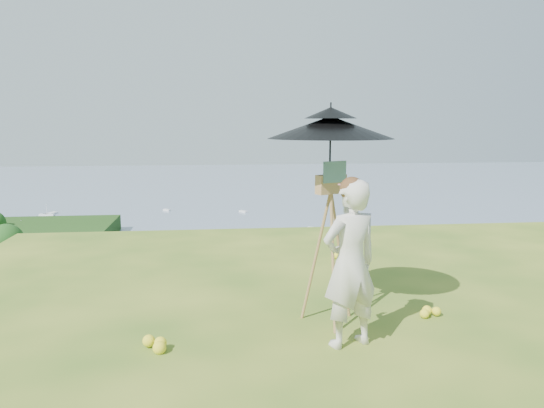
{
  "coord_description": "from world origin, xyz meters",
  "views": [
    {
      "loc": [
        -3.16,
        -3.68,
        2.15
      ],
      "look_at": [
        -2.29,
        4.12,
        0.94
      ],
      "focal_mm": 35.0,
      "sensor_mm": 36.0,
      "label": 1
    }
  ],
  "objects": [
    {
      "name": "painter",
      "position": [
        -1.87,
        1.12,
        0.82
      ],
      "size": [
        0.69,
        0.57,
        1.63
      ],
      "primitive_type": "imported",
      "rotation": [
        0.0,
        0.0,
        3.5
      ],
      "color": "silver",
      "rests_on": "ground"
    },
    {
      "name": "shoreline_tier",
      "position": [
        0.0,
        75.0,
        -36.0
      ],
      "size": [
        170.0,
        28.0,
        8.0
      ],
      "primitive_type": "cube",
      "color": "#716B5B",
      "rests_on": "bay_water"
    },
    {
      "name": "slope_trees",
      "position": [
        0.0,
        35.0,
        -15.0
      ],
      "size": [
        110.0,
        50.0,
        6.0
      ],
      "primitive_type": null,
      "color": "#194715",
      "rests_on": "forest_slope"
    },
    {
      "name": "painter_cap",
      "position": [
        -1.87,
        1.12,
        1.59
      ],
      "size": [
        0.31,
        0.33,
        0.1
      ],
      "primitive_type": null,
      "rotation": [
        0.0,
        0.0,
        0.42
      ],
      "color": "#D07284",
      "rests_on": "painter"
    },
    {
      "name": "field_easel",
      "position": [
        -1.93,
        1.73,
        0.88
      ],
      "size": [
        0.89,
        0.89,
        1.76
      ],
      "primitive_type": null,
      "rotation": [
        0.0,
        0.0,
        0.43
      ],
      "color": "olive",
      "rests_on": "ground"
    },
    {
      "name": "harbor_town",
      "position": [
        0.0,
        75.0,
        -29.5
      ],
      "size": [
        110.0,
        22.0,
        5.0
      ],
      "primitive_type": null,
      "color": "silver",
      "rests_on": "shoreline_tier"
    },
    {
      "name": "sun_umbrella",
      "position": [
        -1.94,
        1.75,
        1.9
      ],
      "size": [
        1.68,
        1.68,
        0.91
      ],
      "primitive_type": null,
      "rotation": [
        0.0,
        0.0,
        0.34
      ],
      "color": "black",
      "rests_on": "field_easel"
    },
    {
      "name": "bay_water",
      "position": [
        0.0,
        240.0,
        -34.0
      ],
      "size": [
        700.0,
        700.0,
        0.0
      ],
      "primitive_type": "plane",
      "color": "#7388A4",
      "rests_on": "ground"
    },
    {
      "name": "moored_boats",
      "position": [
        -12.5,
        161.0,
        -33.65
      ],
      "size": [
        140.0,
        140.0,
        0.7
      ],
      "primitive_type": null,
      "color": "white",
      "rests_on": "bay_water"
    }
  ]
}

